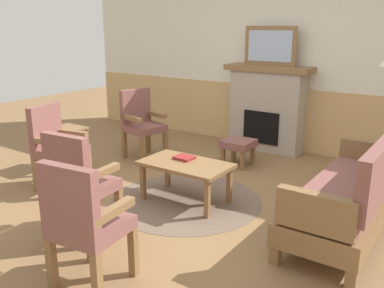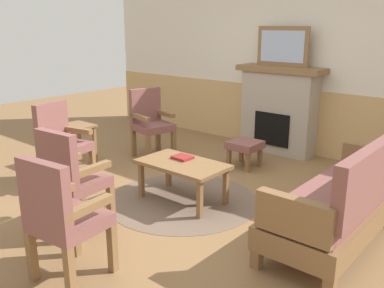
# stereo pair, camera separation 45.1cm
# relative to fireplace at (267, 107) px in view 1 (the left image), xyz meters

# --- Properties ---
(ground_plane) EXTENTS (14.00, 14.00, 0.00)m
(ground_plane) POSITION_rel_fireplace_xyz_m (0.00, -2.35, -0.65)
(ground_plane) COLOR olive
(wall_back) EXTENTS (7.20, 0.14, 2.70)m
(wall_back) POSITION_rel_fireplace_xyz_m (0.00, 0.25, 0.66)
(wall_back) COLOR silver
(wall_back) RESTS_ON ground_plane
(fireplace) EXTENTS (1.30, 0.44, 1.28)m
(fireplace) POSITION_rel_fireplace_xyz_m (0.00, 0.00, 0.00)
(fireplace) COLOR #A39989
(fireplace) RESTS_ON ground_plane
(framed_picture) EXTENTS (0.80, 0.04, 0.56)m
(framed_picture) POSITION_rel_fireplace_xyz_m (0.00, 0.00, 0.91)
(framed_picture) COLOR brown
(framed_picture) RESTS_ON fireplace
(couch) EXTENTS (0.70, 1.80, 0.98)m
(couch) POSITION_rel_fireplace_xyz_m (1.81, -2.08, -0.26)
(couch) COLOR brown
(couch) RESTS_ON ground_plane
(coffee_table) EXTENTS (0.96, 0.56, 0.44)m
(coffee_table) POSITION_rel_fireplace_xyz_m (0.14, -2.32, -0.27)
(coffee_table) COLOR brown
(coffee_table) RESTS_ON ground_plane
(round_rug) EXTENTS (1.66, 1.66, 0.01)m
(round_rug) POSITION_rel_fireplace_xyz_m (0.14, -2.32, -0.65)
(round_rug) COLOR brown
(round_rug) RESTS_ON ground_plane
(book_on_table) EXTENTS (0.21, 0.18, 0.03)m
(book_on_table) POSITION_rel_fireplace_xyz_m (0.05, -2.22, -0.20)
(book_on_table) COLOR maroon
(book_on_table) RESTS_ON coffee_table
(footstool) EXTENTS (0.40, 0.40, 0.36)m
(footstool) POSITION_rel_fireplace_xyz_m (0.03, -0.93, -0.37)
(footstool) COLOR brown
(footstool) RESTS_ON ground_plane
(armchair_near_fireplace) EXTENTS (0.58, 0.58, 0.98)m
(armchair_near_fireplace) POSITION_rel_fireplace_xyz_m (-1.30, -1.40, -0.11)
(armchair_near_fireplace) COLOR brown
(armchair_near_fireplace) RESTS_ON ground_plane
(armchair_by_window_left) EXTENTS (0.57, 0.57, 0.98)m
(armchair_by_window_left) POSITION_rel_fireplace_xyz_m (-1.34, -2.84, -0.11)
(armchair_by_window_left) COLOR brown
(armchair_by_window_left) RESTS_ON ground_plane
(armchair_front_left) EXTENTS (0.53, 0.53, 0.98)m
(armchair_front_left) POSITION_rel_fireplace_xyz_m (0.45, -4.00, -0.11)
(armchair_front_left) COLOR brown
(armchair_front_left) RESTS_ON ground_plane
(armchair_front_center) EXTENTS (0.52, 0.52, 0.98)m
(armchair_front_center) POSITION_rel_fireplace_xyz_m (-0.20, -3.49, -0.11)
(armchair_front_center) COLOR brown
(armchair_front_center) RESTS_ON ground_plane
(side_table) EXTENTS (0.44, 0.44, 0.55)m
(side_table) POSITION_rel_fireplace_xyz_m (-1.81, -2.32, -0.22)
(side_table) COLOR brown
(side_table) RESTS_ON ground_plane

